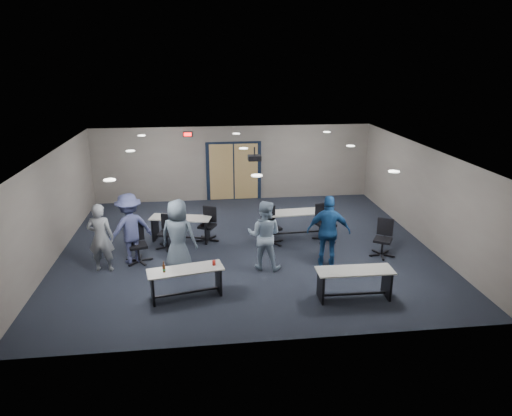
{
  "coord_description": "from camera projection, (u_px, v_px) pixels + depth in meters",
  "views": [
    {
      "loc": [
        -1.12,
        -11.69,
        5.03
      ],
      "look_at": [
        0.25,
        -0.3,
        1.22
      ],
      "focal_mm": 32.0,
      "sensor_mm": 36.0,
      "label": 1
    }
  ],
  "objects": [
    {
      "name": "chair_back_d",
      "position": [
        326.0,
        223.0,
        12.99
      ],
      "size": [
        0.84,
        0.84,
        1.06
      ],
      "primitive_type": null,
      "rotation": [
        0.0,
        0.0,
        0.31
      ],
      "color": "black",
      "rests_on": "floor"
    },
    {
      "name": "exit_sign",
      "position": [
        188.0,
        134.0,
        15.96
      ],
      "size": [
        0.32,
        0.07,
        0.18
      ],
      "color": "black",
      "rests_on": "back_wall"
    },
    {
      "name": "ceiling_can_lights",
      "position": [
        244.0,
        150.0,
        12.12
      ],
      "size": [
        6.24,
        5.74,
        0.02
      ],
      "primitive_type": null,
      "color": "white",
      "rests_on": "ceiling"
    },
    {
      "name": "back_wall",
      "position": [
        234.0,
        163.0,
        16.54
      ],
      "size": [
        10.0,
        0.04,
        2.7
      ],
      "primitive_type": "cube",
      "color": "slate",
      "rests_on": "floor"
    },
    {
      "name": "floor",
      "position": [
        246.0,
        246.0,
        12.73
      ],
      "size": [
        10.0,
        10.0,
        0.0
      ],
      "primitive_type": "plane",
      "color": "black",
      "rests_on": "ground"
    },
    {
      "name": "table_back_left",
      "position": [
        181.0,
        225.0,
        13.01
      ],
      "size": [
        1.81,
        0.95,
        0.7
      ],
      "rotation": [
        0.0,
        0.0,
        -0.23
      ],
      "color": "#BAB9B0",
      "rests_on": "floor"
    },
    {
      "name": "person_navy",
      "position": [
        329.0,
        231.0,
        11.31
      ],
      "size": [
        1.15,
        0.68,
        1.83
      ],
      "primitive_type": "imported",
      "rotation": [
        0.0,
        0.0,
        2.91
      ],
      "color": "navy",
      "rests_on": "floor"
    },
    {
      "name": "person_lightblue",
      "position": [
        264.0,
        235.0,
        11.17
      ],
      "size": [
        1.02,
        0.91,
        1.76
      ],
      "primitive_type": "imported",
      "rotation": [
        0.0,
        0.0,
        2.81
      ],
      "color": "#99B1CB",
      "rests_on": "floor"
    },
    {
      "name": "person_back",
      "position": [
        130.0,
        229.0,
        11.49
      ],
      "size": [
        1.36,
        1.21,
        1.83
      ],
      "primitive_type": "imported",
      "rotation": [
        0.0,
        0.0,
        3.71
      ],
      "color": "#464C7E",
      "rests_on": "floor"
    },
    {
      "name": "table_front_left",
      "position": [
        186.0,
        277.0,
        9.93
      ],
      "size": [
        1.71,
        0.85,
        0.91
      ],
      "rotation": [
        0.0,
        0.0,
        0.2
      ],
      "color": "#BAB9B0",
      "rests_on": "floor"
    },
    {
      "name": "table_front_right",
      "position": [
        354.0,
        279.0,
        9.87
      ],
      "size": [
        1.67,
        0.58,
        0.68
      ],
      "rotation": [
        0.0,
        0.0,
        -0.02
      ],
      "color": "#BAB9B0",
      "rests_on": "floor"
    },
    {
      "name": "chair_back_b",
      "position": [
        207.0,
        225.0,
        12.97
      ],
      "size": [
        0.81,
        0.81,
        0.97
      ],
      "primitive_type": null,
      "rotation": [
        0.0,
        0.0,
        -0.43
      ],
      "color": "black",
      "rests_on": "floor"
    },
    {
      "name": "ceiling_projector",
      "position": [
        254.0,
        158.0,
        12.47
      ],
      "size": [
        0.35,
        0.32,
        0.37
      ],
      "color": "black",
      "rests_on": "ceiling"
    },
    {
      "name": "front_wall",
      "position": [
        270.0,
        276.0,
        8.06
      ],
      "size": [
        10.0,
        0.04,
        2.7
      ],
      "primitive_type": "cube",
      "color": "slate",
      "rests_on": "floor"
    },
    {
      "name": "person_gray",
      "position": [
        101.0,
        238.0,
        11.04
      ],
      "size": [
        0.67,
        0.47,
        1.73
      ],
      "primitive_type": "imported",
      "rotation": [
        0.0,
        0.0,
        3.05
      ],
      "color": "gray",
      "rests_on": "floor"
    },
    {
      "name": "chair_back_a",
      "position": [
        166.0,
        232.0,
        12.48
      ],
      "size": [
        0.71,
        0.71,
        0.93
      ],
      "primitive_type": null,
      "rotation": [
        0.0,
        0.0,
        -0.25
      ],
      "color": "black",
      "rests_on": "floor"
    },
    {
      "name": "person_plaid",
      "position": [
        178.0,
        236.0,
        11.0
      ],
      "size": [
        1.03,
        0.84,
        1.83
      ],
      "primitive_type": "imported",
      "rotation": [
        0.0,
        0.0,
        2.82
      ],
      "color": "slate",
      "rests_on": "floor"
    },
    {
      "name": "double_door",
      "position": [
        234.0,
        172.0,
        16.6
      ],
      "size": [
        2.0,
        0.07,
        2.2
      ],
      "color": "black",
      "rests_on": "back_wall"
    },
    {
      "name": "left_wall",
      "position": [
        53.0,
        207.0,
        11.74
      ],
      "size": [
        0.04,
        9.0,
        2.7
      ],
      "primitive_type": "cube",
      "color": "slate",
      "rests_on": "floor"
    },
    {
      "name": "table_back_right",
      "position": [
        296.0,
        219.0,
        13.32
      ],
      "size": [
        1.89,
        0.73,
        0.75
      ],
      "rotation": [
        0.0,
        0.0,
        0.06
      ],
      "color": "#BAB9B0",
      "rests_on": "floor"
    },
    {
      "name": "ceiling",
      "position": [
        245.0,
        151.0,
        11.88
      ],
      "size": [
        10.0,
        9.0,
        0.04
      ],
      "primitive_type": "cube",
      "color": "silver",
      "rests_on": "back_wall"
    },
    {
      "name": "chair_back_c",
      "position": [
        272.0,
        226.0,
        12.76
      ],
      "size": [
        0.83,
        0.83,
        1.03
      ],
      "primitive_type": null,
      "rotation": [
        0.0,
        0.0,
        0.35
      ],
      "color": "black",
      "rests_on": "floor"
    },
    {
      "name": "chair_loose_left",
      "position": [
        138.0,
        244.0,
        11.6
      ],
      "size": [
        0.78,
        0.78,
        1.0
      ],
      "primitive_type": null,
      "rotation": [
        0.0,
        0.0,
        0.28
      ],
      "color": "black",
      "rests_on": "floor"
    },
    {
      "name": "chair_loose_right",
      "position": [
        383.0,
        239.0,
        11.97
      ],
      "size": [
        0.86,
        0.86,
        0.99
      ],
      "primitive_type": null,
      "rotation": [
        0.0,
        0.0,
        -0.55
      ],
      "color": "black",
      "rests_on": "floor"
    },
    {
      "name": "right_wall",
      "position": [
        422.0,
        194.0,
        12.87
      ],
      "size": [
        0.04,
        9.0,
        2.7
      ],
      "primitive_type": "cube",
      "color": "slate",
      "rests_on": "floor"
    }
  ]
}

